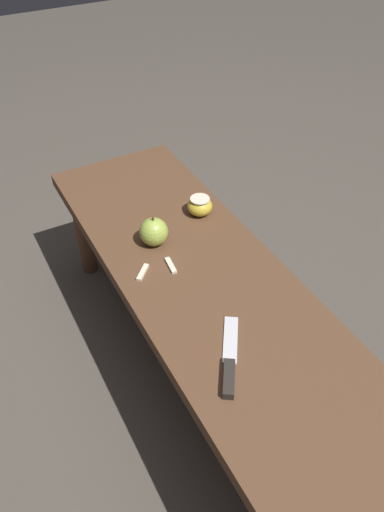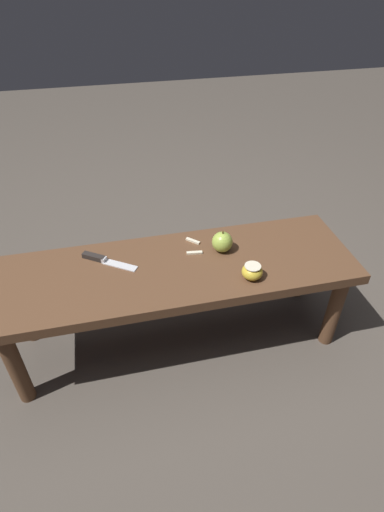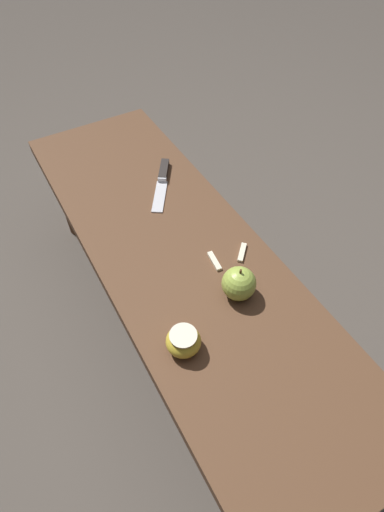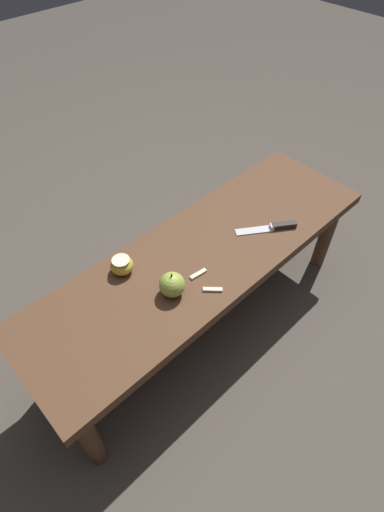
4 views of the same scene
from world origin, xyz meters
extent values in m
plane|color=#4C443D|center=(0.00, 0.00, 0.00)|extent=(8.00, 8.00, 0.00)
cube|color=brown|center=(0.00, 0.00, 0.39)|extent=(1.35, 0.42, 0.04)
cylinder|color=brown|center=(0.62, -0.15, 0.18)|extent=(0.06, 0.06, 0.37)
cylinder|color=brown|center=(0.62, 0.15, 0.18)|extent=(0.06, 0.06, 0.37)
cube|color=silver|center=(-0.21, 0.05, 0.41)|extent=(0.13, 0.10, 0.00)
cube|color=silver|center=(-0.26, 0.09, 0.42)|extent=(0.02, 0.03, 0.02)
cube|color=#282321|center=(-0.30, 0.11, 0.42)|extent=(0.09, 0.07, 0.02)
sphere|color=#9EB747|center=(0.19, 0.06, 0.45)|extent=(0.08, 0.08, 0.08)
cylinder|color=#4C3319|center=(0.19, 0.06, 0.49)|extent=(0.01, 0.01, 0.01)
ellipsoid|color=gold|center=(0.25, -0.12, 0.44)|extent=(0.08, 0.08, 0.06)
cylinder|color=beige|center=(0.25, -0.12, 0.46)|extent=(0.06, 0.06, 0.00)
cube|color=beige|center=(0.08, 0.06, 0.41)|extent=(0.06, 0.02, 0.01)
cube|color=beige|center=(0.09, 0.14, 0.41)|extent=(0.05, 0.05, 0.01)
camera|label=1|loc=(-0.80, 0.47, 1.32)|focal=35.00mm
camera|label=2|loc=(-0.20, -1.12, 1.36)|focal=28.00mm
camera|label=3|loc=(0.60, -0.31, 1.20)|focal=28.00mm
camera|label=4|loc=(0.67, 0.64, 1.41)|focal=28.00mm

